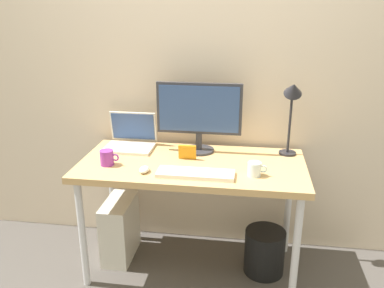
{
  "coord_description": "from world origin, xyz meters",
  "views": [
    {
      "loc": [
        0.33,
        -2.27,
        1.68
      ],
      "look_at": [
        0.0,
        0.0,
        0.88
      ],
      "focal_mm": 37.64,
      "sensor_mm": 36.0,
      "label": 1
    }
  ],
  "objects_px": {
    "desk_lamp": "(292,101)",
    "photo_frame": "(187,152)",
    "mouse": "(144,169)",
    "laptop": "(131,139)",
    "wastebasket": "(264,251)",
    "monitor": "(199,113)",
    "glass_cup": "(255,169)",
    "desk": "(192,173)",
    "coffee_mug": "(107,158)",
    "computer_tower": "(120,229)",
    "keyboard": "(196,174)"
  },
  "relations": [
    {
      "from": "mouse",
      "to": "wastebasket",
      "type": "distance_m",
      "value": 0.98
    },
    {
      "from": "desk_lamp",
      "to": "photo_frame",
      "type": "xyz_separation_m",
      "value": [
        -0.63,
        -0.15,
        -0.31
      ]
    },
    {
      "from": "keyboard",
      "to": "photo_frame",
      "type": "height_order",
      "value": "photo_frame"
    },
    {
      "from": "monitor",
      "to": "coffee_mug",
      "type": "bearing_deg",
      "value": -148.35
    },
    {
      "from": "keyboard",
      "to": "glass_cup",
      "type": "relative_size",
      "value": 3.94
    },
    {
      "from": "desk",
      "to": "wastebasket",
      "type": "height_order",
      "value": "desk"
    },
    {
      "from": "laptop",
      "to": "keyboard",
      "type": "distance_m",
      "value": 0.65
    },
    {
      "from": "monitor",
      "to": "keyboard",
      "type": "bearing_deg",
      "value": -85.24
    },
    {
      "from": "desk",
      "to": "photo_frame",
      "type": "bearing_deg",
      "value": 126.74
    },
    {
      "from": "wastebasket",
      "to": "coffee_mug",
      "type": "bearing_deg",
      "value": -172.36
    },
    {
      "from": "photo_frame",
      "to": "monitor",
      "type": "bearing_deg",
      "value": 71.19
    },
    {
      "from": "mouse",
      "to": "laptop",
      "type": "bearing_deg",
      "value": 116.11
    },
    {
      "from": "desk_lamp",
      "to": "wastebasket",
      "type": "xyz_separation_m",
      "value": [
        -0.11,
        -0.19,
        -0.96
      ]
    },
    {
      "from": "keyboard",
      "to": "coffee_mug",
      "type": "bearing_deg",
      "value": 171.66
    },
    {
      "from": "photo_frame",
      "to": "mouse",
      "type": "bearing_deg",
      "value": -131.97
    },
    {
      "from": "laptop",
      "to": "monitor",
      "type": "bearing_deg",
      "value": -1.79
    },
    {
      "from": "desk_lamp",
      "to": "mouse",
      "type": "bearing_deg",
      "value": -154.96
    },
    {
      "from": "laptop",
      "to": "keyboard",
      "type": "height_order",
      "value": "laptop"
    },
    {
      "from": "laptop",
      "to": "photo_frame",
      "type": "bearing_deg",
      "value": -22.12
    },
    {
      "from": "mouse",
      "to": "coffee_mug",
      "type": "distance_m",
      "value": 0.26
    },
    {
      "from": "desk",
      "to": "monitor",
      "type": "distance_m",
      "value": 0.39
    },
    {
      "from": "monitor",
      "to": "glass_cup",
      "type": "bearing_deg",
      "value": -43.81
    },
    {
      "from": "mouse",
      "to": "computer_tower",
      "type": "height_order",
      "value": "mouse"
    },
    {
      "from": "monitor",
      "to": "computer_tower",
      "type": "bearing_deg",
      "value": -164.28
    },
    {
      "from": "keyboard",
      "to": "glass_cup",
      "type": "distance_m",
      "value": 0.34
    },
    {
      "from": "laptop",
      "to": "glass_cup",
      "type": "distance_m",
      "value": 0.91
    },
    {
      "from": "desk_lamp",
      "to": "desk",
      "type": "bearing_deg",
      "value": -160.97
    },
    {
      "from": "laptop",
      "to": "desk_lamp",
      "type": "xyz_separation_m",
      "value": [
        1.04,
        -0.01,
        0.3
      ]
    },
    {
      "from": "desk_lamp",
      "to": "keyboard",
      "type": "xyz_separation_m",
      "value": [
        -0.54,
        -0.4,
        -0.35
      ]
    },
    {
      "from": "monitor",
      "to": "glass_cup",
      "type": "relative_size",
      "value": 4.91
    },
    {
      "from": "wastebasket",
      "to": "keyboard",
      "type": "bearing_deg",
      "value": -153.69
    },
    {
      "from": "monitor",
      "to": "coffee_mug",
      "type": "distance_m",
      "value": 0.64
    },
    {
      "from": "photo_frame",
      "to": "wastebasket",
      "type": "bearing_deg",
      "value": -3.7
    },
    {
      "from": "desk_lamp",
      "to": "keyboard",
      "type": "height_order",
      "value": "desk_lamp"
    },
    {
      "from": "glass_cup",
      "to": "computer_tower",
      "type": "height_order",
      "value": "glass_cup"
    },
    {
      "from": "desk",
      "to": "glass_cup",
      "type": "distance_m",
      "value": 0.42
    },
    {
      "from": "desk_lamp",
      "to": "laptop",
      "type": "bearing_deg",
      "value": 179.25
    },
    {
      "from": "computer_tower",
      "to": "wastebasket",
      "type": "xyz_separation_m",
      "value": [
        0.99,
        -0.04,
        -0.06
      ]
    },
    {
      "from": "glass_cup",
      "to": "wastebasket",
      "type": "bearing_deg",
      "value": 59.42
    },
    {
      "from": "computer_tower",
      "to": "photo_frame",
      "type": "bearing_deg",
      "value": -0.67
    },
    {
      "from": "mouse",
      "to": "coffee_mug",
      "type": "bearing_deg",
      "value": 163.22
    },
    {
      "from": "laptop",
      "to": "desk_lamp",
      "type": "distance_m",
      "value": 1.08
    },
    {
      "from": "coffee_mug",
      "to": "desk_lamp",
      "type": "bearing_deg",
      "value": 16.29
    },
    {
      "from": "desk",
      "to": "keyboard",
      "type": "bearing_deg",
      "value": -75.95
    },
    {
      "from": "desk",
      "to": "photo_frame",
      "type": "xyz_separation_m",
      "value": [
        -0.04,
        0.05,
        0.12
      ]
    },
    {
      "from": "laptop",
      "to": "coffee_mug",
      "type": "height_order",
      "value": "laptop"
    },
    {
      "from": "monitor",
      "to": "laptop",
      "type": "xyz_separation_m",
      "value": [
        -0.47,
        0.01,
        -0.2
      ]
    },
    {
      "from": "glass_cup",
      "to": "computer_tower",
      "type": "relative_size",
      "value": 0.27
    },
    {
      "from": "monitor",
      "to": "mouse",
      "type": "height_order",
      "value": "monitor"
    },
    {
      "from": "mouse",
      "to": "photo_frame",
      "type": "height_order",
      "value": "photo_frame"
    }
  ]
}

